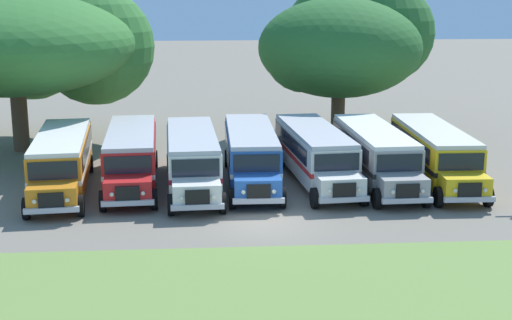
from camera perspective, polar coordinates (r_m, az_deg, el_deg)
The scene contains 11 objects.
ground_plane at distance 32.65m, azimuth 0.66°, elevation -4.82°, with size 220.00×220.00×0.00m, color slate.
foreground_grass_strip at distance 25.55m, azimuth 2.11°, elevation -10.18°, with size 80.00×8.90×0.01m, color olive.
parked_bus_slot_0 at distance 38.71m, azimuth -14.92°, elevation 0.07°, with size 3.56×10.97×2.82m.
parked_bus_slot_1 at distance 39.05m, azimuth -9.70°, elevation 0.45°, with size 3.20×10.91×2.82m.
parked_bus_slot_2 at distance 38.05m, azimuth -4.99°, elevation 0.25°, with size 3.12×10.90×2.82m.
parked_bus_slot_3 at distance 38.86m, azimuth -0.38°, elevation 0.58°, with size 2.74×10.85×2.82m.
parked_bus_slot_4 at distance 39.13m, azimuth 4.64°, elevation 0.63°, with size 3.49×10.96×2.82m.
parked_bus_slot_5 at distance 39.41m, azimuth 9.29°, elevation 0.59°, with size 2.98×10.88×2.82m.
parked_bus_slot_6 at distance 40.26m, azimuth 13.76°, elevation 0.65°, with size 2.87×10.86×2.82m.
broad_shade_tree at distance 51.44m, azimuth 6.92°, elevation 9.16°, with size 12.47×12.43×10.53m.
secondary_tree at distance 48.56m, azimuth -17.92°, elevation 8.69°, with size 15.98×16.31×11.27m.
Camera 1 is at (-2.63, -30.88, 10.25)m, focal length 51.24 mm.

